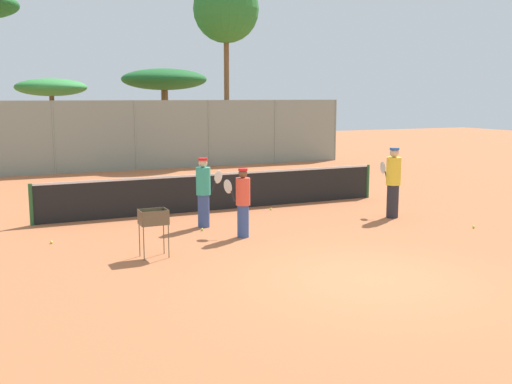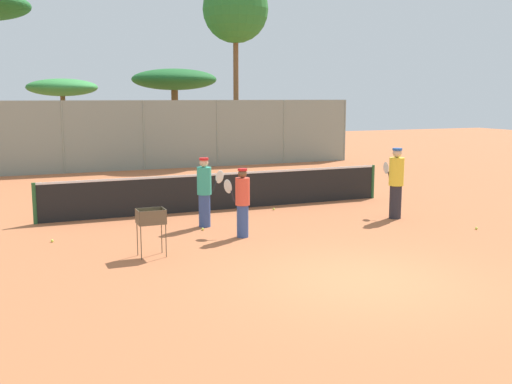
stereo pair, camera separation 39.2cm
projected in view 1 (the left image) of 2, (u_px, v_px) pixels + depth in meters
ground_plane at (368, 280)px, 10.70m from camera, size 80.00×80.00×0.00m
tennis_net at (220, 191)px, 17.22m from camera, size 10.33×0.10×1.07m
back_fence at (135, 135)px, 26.35m from camera, size 20.69×0.08×3.07m
tree_0 at (51, 88)px, 30.06m from camera, size 3.52×3.52×4.13m
tree_3 at (226, 10)px, 29.76m from camera, size 3.29×3.29×9.16m
tree_4 at (164, 80)px, 31.97m from camera, size 4.54×4.54×4.70m
player_white_outfit at (204, 191)px, 14.90m from camera, size 0.85×0.51×1.74m
player_red_cap at (243, 202)px, 13.82m from camera, size 0.43×0.84×1.61m
player_yellow_shirt at (393, 182)px, 16.05m from camera, size 0.39×0.96×1.89m
ball_cart at (153, 221)px, 12.09m from camera, size 0.56×0.41×0.99m
tennis_ball_0 at (271, 209)px, 17.27m from camera, size 0.07×0.07×0.07m
tennis_ball_1 at (202, 229)px, 14.60m from camera, size 0.07×0.07×0.07m
tennis_ball_2 at (51, 242)px, 13.32m from camera, size 0.07×0.07×0.07m
tennis_ball_3 at (474, 227)px, 14.87m from camera, size 0.07×0.07×0.07m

